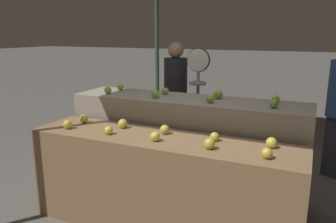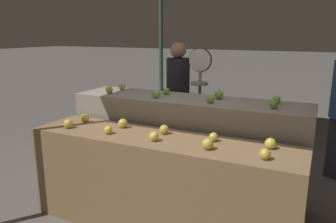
{
  "view_description": "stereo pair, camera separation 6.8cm",
  "coord_description": "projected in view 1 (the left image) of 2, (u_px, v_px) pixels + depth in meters",
  "views": [
    {
      "loc": [
        1.12,
        -2.33,
        1.69
      ],
      "look_at": [
        -0.07,
        0.3,
        0.99
      ],
      "focal_mm": 35.0,
      "sensor_mm": 36.0,
      "label": 1
    },
    {
      "loc": [
        1.18,
        -2.3,
        1.69
      ],
      "look_at": [
        -0.07,
        0.3,
        0.99
      ],
      "focal_mm": 35.0,
      "sensor_mm": 36.0,
      "label": 2
    }
  ],
  "objects": [
    {
      "name": "apple_front_6",
      "position": [
        123.0,
        124.0,
        2.97
      ],
      "size": [
        0.09,
        0.09,
        0.09
      ],
      "primitive_type": "sphere",
      "color": "gold",
      "rests_on": "display_counter_front"
    },
    {
      "name": "apple_back_7",
      "position": [
        276.0,
        99.0,
        2.96
      ],
      "size": [
        0.07,
        0.07,
        0.07
      ],
      "primitive_type": "sphere",
      "color": "#84AD3D",
      "rests_on": "display_counter_back"
    },
    {
      "name": "apple_back_2",
      "position": [
        210.0,
        99.0,
        2.96
      ],
      "size": [
        0.07,
        0.07,
        0.07
      ],
      "primitive_type": "sphere",
      "color": "#84AD3D",
      "rests_on": "display_counter_back"
    },
    {
      "name": "apple_front_7",
      "position": [
        165.0,
        129.0,
        2.8
      ],
      "size": [
        0.08,
        0.08,
        0.08
      ],
      "primitive_type": "sphere",
      "color": "gold",
      "rests_on": "display_counter_front"
    },
    {
      "name": "apple_front_4",
      "position": [
        267.0,
        153.0,
        2.25
      ],
      "size": [
        0.08,
        0.08,
        0.08
      ],
      "primitive_type": "sphere",
      "color": "gold",
      "rests_on": "display_counter_front"
    },
    {
      "name": "apple_front_5",
      "position": [
        84.0,
        119.0,
        3.14
      ],
      "size": [
        0.08,
        0.08,
        0.08
      ],
      "primitive_type": "sphere",
      "color": "yellow",
      "rests_on": "display_counter_front"
    },
    {
      "name": "apple_front_2",
      "position": [
        156.0,
        137.0,
        2.61
      ],
      "size": [
        0.08,
        0.08,
        0.08
      ],
      "primitive_type": "sphere",
      "color": "yellow",
      "rests_on": "display_counter_front"
    },
    {
      "name": "apple_back_1",
      "position": [
        156.0,
        94.0,
        3.19
      ],
      "size": [
        0.08,
        0.08,
        0.08
      ],
      "primitive_type": "sphere",
      "color": "#8EB247",
      "rests_on": "display_counter_back"
    },
    {
      "name": "apple_front_3",
      "position": [
        210.0,
        144.0,
        2.43
      ],
      "size": [
        0.08,
        0.08,
        0.08
      ],
      "primitive_type": "sphere",
      "color": "gold",
      "rests_on": "display_counter_front"
    },
    {
      "name": "display_counter_back",
      "position": [
        186.0,
        150.0,
        3.31
      ],
      "size": [
        2.32,
        0.55,
        1.06
      ],
      "primitive_type": "cube",
      "color": "gray",
      "rests_on": "ground_plane"
    },
    {
      "name": "apple_front_8",
      "position": [
        215.0,
        137.0,
        2.62
      ],
      "size": [
        0.07,
        0.07,
        0.07
      ],
      "primitive_type": "sphere",
      "color": "gold",
      "rests_on": "display_counter_front"
    },
    {
      "name": "apple_back_3",
      "position": [
        274.0,
        104.0,
        2.76
      ],
      "size": [
        0.07,
        0.07,
        0.07
      ],
      "primitive_type": "sphere",
      "color": "#7AA338",
      "rests_on": "display_counter_back"
    },
    {
      "name": "display_counter_front",
      "position": [
        161.0,
        184.0,
        2.81
      ],
      "size": [
        2.32,
        0.55,
        0.84
      ],
      "primitive_type": "cube",
      "color": "olive",
      "rests_on": "ground_plane"
    },
    {
      "name": "apple_front_1",
      "position": [
        109.0,
        130.0,
        2.79
      ],
      "size": [
        0.07,
        0.07,
        0.07
      ],
      "primitive_type": "sphere",
      "color": "gold",
      "rests_on": "display_counter_front"
    },
    {
      "name": "apple_back_6",
      "position": [
        218.0,
        94.0,
        3.15
      ],
      "size": [
        0.09,
        0.09,
        0.09
      ],
      "primitive_type": "sphere",
      "color": "#84AD3D",
      "rests_on": "display_counter_back"
    },
    {
      "name": "apple_front_0",
      "position": [
        68.0,
        124.0,
        2.94
      ],
      "size": [
        0.08,
        0.08,
        0.08
      ],
      "primitive_type": "sphere",
      "color": "gold",
      "rests_on": "display_counter_front"
    },
    {
      "name": "apple_back_4",
      "position": [
        120.0,
        87.0,
        3.61
      ],
      "size": [
        0.07,
        0.07,
        0.07
      ],
      "primitive_type": "sphere",
      "color": "#8EB247",
      "rests_on": "display_counter_back"
    },
    {
      "name": "apple_front_9",
      "position": [
        271.0,
        143.0,
        2.46
      ],
      "size": [
        0.08,
        0.08,
        0.08
      ],
      "primitive_type": "sphere",
      "color": "yellow",
      "rests_on": "display_counter_front"
    },
    {
      "name": "apple_back_0",
      "position": [
        108.0,
        90.0,
        3.41
      ],
      "size": [
        0.08,
        0.08,
        0.08
      ],
      "primitive_type": "sphere",
      "color": "#84AD3D",
      "rests_on": "display_counter_back"
    },
    {
      "name": "person_vendor_at_scale",
      "position": [
        176.0,
        92.0,
        4.33
      ],
      "size": [
        0.33,
        0.33,
        1.57
      ],
      "rotation": [
        0.0,
        0.0,
        3.06
      ],
      "color": "#2D2D38",
      "rests_on": "ground_plane"
    },
    {
      "name": "apple_back_5",
      "position": [
        165.0,
        91.0,
        3.37
      ],
      "size": [
        0.07,
        0.07,
        0.07
      ],
      "primitive_type": "sphere",
      "color": "#7AA338",
      "rests_on": "display_counter_back"
    },
    {
      "name": "produce_scale",
      "position": [
        198.0,
        84.0,
        3.8
      ],
      "size": [
        0.27,
        0.2,
        1.52
      ],
      "color": "#99999E",
      "rests_on": "ground_plane"
    }
  ]
}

